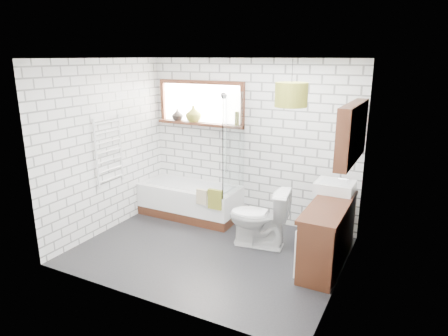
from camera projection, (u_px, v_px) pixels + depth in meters
The scene contains 22 objects.
floor at pixel (209, 251), 5.38m from camera, with size 3.40×2.60×0.01m, color black.
ceiling at pixel (207, 58), 4.70m from camera, with size 3.40×2.60×0.01m, color white.
wall_back at pixel (250, 142), 6.15m from camera, with size 3.40×0.01×2.50m, color white.
wall_front at pixel (143, 191), 3.92m from camera, with size 3.40×0.01×2.50m, color white.
wall_left at pixel (106, 147), 5.79m from camera, with size 0.01×2.60×2.50m, color white.
wall_right at pixel (346, 179), 4.29m from camera, with size 0.01×2.60×2.50m, color white.
window at pixel (200, 103), 6.34m from camera, with size 1.52×0.16×0.68m, color #34180E.
towel_radiator at pixel (109, 151), 5.78m from camera, with size 0.06×0.52×1.00m, color white.
mirror_cabinet at pixel (352, 133), 4.73m from camera, with size 0.16×1.20×0.70m, color #34180E.
shower_riser at pixel (226, 134), 6.27m from camera, with size 0.02×0.02×1.30m, color silver.
bathtub at pixel (190, 200), 6.50m from camera, with size 1.61×0.71×0.52m, color white.
shower_screen at pixel (234, 144), 5.88m from camera, with size 0.02×0.72×1.50m, color white.
towel_green at pixel (215, 199), 5.84m from camera, with size 0.22×0.06×0.30m, color olive.
towel_beige at pixel (202, 197), 5.94m from camera, with size 0.18×0.04×0.23m, color tan.
vanity at pixel (328, 234), 4.95m from camera, with size 0.44×1.37×0.79m, color #34180E.
basin at pixel (335, 187), 5.28m from camera, with size 0.49×0.43×0.14m, color white.
tap at pixel (348, 185), 5.19m from camera, with size 0.03×0.03×0.14m, color silver.
toilet at pixel (259, 217), 5.42m from camera, with size 0.81×0.46×0.83m, color white.
vase_olive at pixel (193, 115), 6.42m from camera, with size 0.25×0.25×0.26m, color olive.
vase_dark at pixel (177, 116), 6.57m from camera, with size 0.18×0.18×0.19m, color black.
bottle at pixel (236, 120), 6.09m from camera, with size 0.07×0.07×0.21m, color olive.
pendant at pixel (291, 95), 4.57m from camera, with size 0.38×0.38×0.28m, color olive.
Camera 1 is at (2.41, -4.24, 2.53)m, focal length 32.00 mm.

